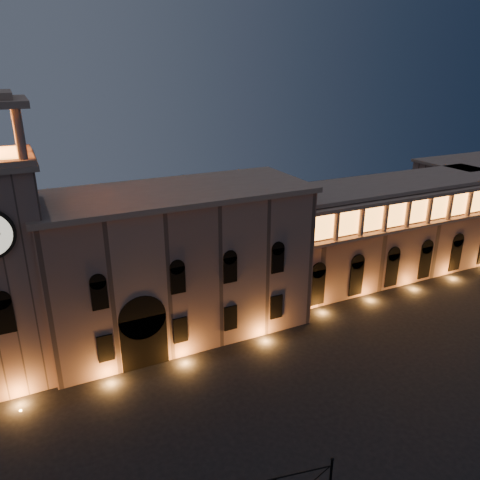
{
  "coord_description": "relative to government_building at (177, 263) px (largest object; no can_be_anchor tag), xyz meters",
  "views": [
    {
      "loc": [
        -17.29,
        -26.62,
        30.53
      ],
      "look_at": [
        3.23,
        16.0,
        12.78
      ],
      "focal_mm": 35.0,
      "sensor_mm": 36.0,
      "label": 1
    }
  ],
  "objects": [
    {
      "name": "secondary_building",
      "position": [
        60.08,
        8.07,
        -1.77
      ],
      "size": [
        20.0,
        12.0,
        14.0
      ],
      "primitive_type": "cube",
      "color": "#815F53",
      "rests_on": "ground"
    },
    {
      "name": "colonnade_wing",
      "position": [
        34.08,
        1.99,
        -1.44
      ],
      "size": [
        40.6,
        11.5,
        14.5
      ],
      "color": "#815F53",
      "rests_on": "ground"
    },
    {
      "name": "government_building",
      "position": [
        0.0,
        0.0,
        0.0
      ],
      "size": [
        30.8,
        12.8,
        17.6
      ],
      "color": "#866458",
      "rests_on": "ground"
    },
    {
      "name": "ground",
      "position": [
        2.08,
        -21.93,
        -8.77
      ],
      "size": [
        160.0,
        160.0,
        0.0
      ],
      "primitive_type": "plane",
      "color": "black",
      "rests_on": "ground"
    }
  ]
}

